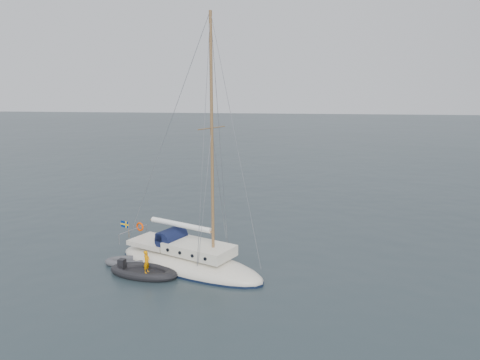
# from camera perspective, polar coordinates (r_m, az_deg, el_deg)

# --- Properties ---
(ground) EXTENTS (300.00, 300.00, 0.00)m
(ground) POSITION_cam_1_polar(r_m,az_deg,el_deg) (26.98, -1.93, -10.94)
(ground) COLOR black
(ground) RESTS_ON ground
(sailboat) EXTENTS (10.24, 3.07, 14.59)m
(sailboat) POSITION_cam_1_polar(r_m,az_deg,el_deg) (27.07, -6.29, -8.42)
(sailboat) COLOR beige
(sailboat) RESTS_ON ground
(dinghy) EXTENTS (2.74, 1.24, 0.39)m
(dinghy) POSITION_cam_1_polar(r_m,az_deg,el_deg) (28.49, -13.46, -9.65)
(dinghy) COLOR #4A4B4F
(dinghy) RESTS_ON ground
(rib) EXTENTS (4.03, 1.83, 1.47)m
(rib) POSITION_cam_1_polar(r_m,az_deg,el_deg) (26.75, -11.70, -10.85)
(rib) COLOR black
(rib) RESTS_ON ground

